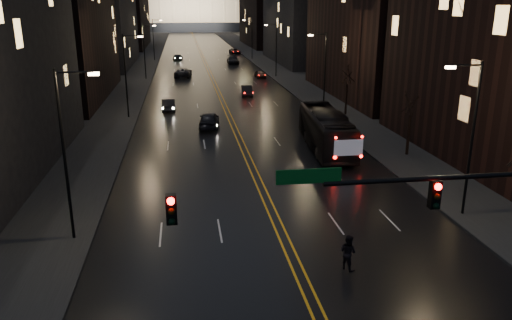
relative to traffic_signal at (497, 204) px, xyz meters
name	(u,v)px	position (x,y,z in m)	size (l,w,h in m)	color
road	(199,49)	(-5.91, 130.00, -5.09)	(20.00, 320.00, 0.02)	black
sidewalk_left	(149,49)	(-19.91, 130.00, -5.02)	(8.00, 320.00, 0.16)	black
sidewalk_right	(248,48)	(8.09, 130.00, -5.02)	(8.00, 320.00, 0.16)	black
center_line	(199,49)	(-5.91, 130.00, -5.08)	(0.62, 320.00, 0.01)	orange
building_left_far	(99,15)	(-26.91, 92.00, 4.90)	(12.00, 34.00, 20.00)	black
building_left_dist	(124,5)	(-26.91, 140.00, 6.90)	(12.00, 40.00, 24.00)	black
building_right_mid	(304,0)	(15.09, 92.00, 7.90)	(12.00, 34.00, 26.00)	black
building_right_dist	(267,8)	(15.09, 140.00, 5.90)	(12.00, 40.00, 22.00)	black
traffic_signal	(497,204)	(0.00, 0.00, 0.00)	(17.29, 0.45, 7.00)	black
streetlamp_right_near	(470,132)	(4.91, 10.00, -0.02)	(2.13, 0.25, 9.00)	black
streetlamp_left_near	(67,147)	(-16.72, 10.00, -0.02)	(2.13, 0.25, 9.00)	black
streetlamp_right_mid	(323,68)	(4.91, 40.00, -0.02)	(2.13, 0.25, 9.00)	black
streetlamp_left_mid	(127,72)	(-16.72, 40.00, -0.02)	(2.13, 0.25, 9.00)	black
streetlamp_right_far	(275,47)	(4.91, 70.00, -0.02)	(2.13, 0.25, 9.00)	black
streetlamp_left_far	(145,49)	(-16.72, 70.00, -0.02)	(2.13, 0.25, 9.00)	black
streetlamp_right_dist	(251,37)	(4.91, 100.00, -0.02)	(2.13, 0.25, 9.00)	black
streetlamp_left_dist	(154,37)	(-16.72, 100.00, -0.02)	(2.13, 0.25, 9.00)	black
tree_right_mid	(412,102)	(7.09, 22.00, -0.58)	(2.40, 2.40, 6.65)	black
tree_right_far	(348,75)	(7.09, 38.00, -0.58)	(2.40, 2.40, 6.65)	black
bus	(326,130)	(1.05, 25.02, -3.43)	(2.81, 12.01, 3.35)	black
oncoming_car_a	(209,120)	(-8.41, 34.43, -4.29)	(1.92, 4.76, 1.62)	black
oncoming_car_b	(168,105)	(-12.66, 43.59, -4.39)	(1.52, 4.36, 1.44)	black
oncoming_car_c	(183,72)	(-10.75, 72.44, -4.32)	(2.60, 5.65, 1.57)	black
oncoming_car_d	(178,57)	(-11.75, 100.07, -4.43)	(1.89, 4.65, 1.35)	black
receding_car_a	(247,91)	(-2.27, 52.32, -4.41)	(1.48, 4.23, 1.39)	black
receding_car_b	(260,74)	(2.22, 69.25, -4.46)	(1.51, 3.76, 1.28)	black
receding_car_c	(233,60)	(-0.20, 91.07, -4.29)	(2.29, 5.63, 1.64)	black
receding_car_d	(235,51)	(2.59, 113.90, -4.41)	(2.30, 4.99, 1.39)	black
pedestrian_b	(348,252)	(-3.59, 5.00, -4.23)	(0.85, 0.46, 1.74)	black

